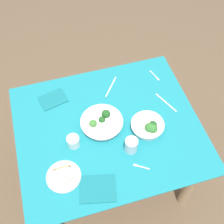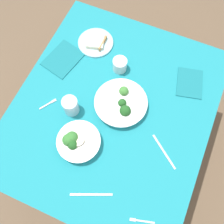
{
  "view_description": "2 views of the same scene",
  "coord_description": "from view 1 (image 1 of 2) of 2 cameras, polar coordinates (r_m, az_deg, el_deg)",
  "views": [
    {
      "loc": [
        0.27,
        1.0,
        2.36
      ],
      "look_at": [
        -0.05,
        -0.09,
        0.73
      ],
      "focal_mm": 47.69,
      "sensor_mm": 36.0,
      "label": 1
    },
    {
      "loc": [
        -0.5,
        -0.21,
        1.99
      ],
      "look_at": [
        -0.03,
        -0.01,
        0.73
      ],
      "focal_mm": 42.24,
      "sensor_mm": 36.0,
      "label": 2
    }
  ],
  "objects": [
    {
      "name": "fork_by_far_bowl",
      "position": [
        2.25,
        8.22,
        6.86
      ],
      "size": [
        0.04,
        0.11,
        0.0
      ],
      "rotation": [
        0.0,
        0.0,
        1.84
      ],
      "color": "#B7B7BC",
      "rests_on": "dining_table"
    },
    {
      "name": "ground_plane",
      "position": [
        2.57,
        -0.55,
        -11.27
      ],
      "size": [
        6.0,
        6.0,
        0.0
      ],
      "primitive_type": "plane",
      "color": "brown"
    },
    {
      "name": "broccoli_bowl_far",
      "position": [
        1.93,
        6.98,
        -2.76
      ],
      "size": [
        0.22,
        0.22,
        0.09
      ],
      "color": "white",
      "rests_on": "dining_table"
    },
    {
      "name": "broccoli_bowl_near",
      "position": [
        1.94,
        -1.99,
        -1.98
      ],
      "size": [
        0.28,
        0.28,
        0.08
      ],
      "color": "white",
      "rests_on": "dining_table"
    },
    {
      "name": "table_knife_right",
      "position": [
        2.15,
        -0.2,
        4.87
      ],
      "size": [
        0.13,
        0.16,
        0.0
      ],
      "primitive_type": "cube",
      "rotation": [
        0.0,
        0.0,
        0.92
      ],
      "color": "#B7B7BC",
      "rests_on": "dining_table"
    },
    {
      "name": "water_glass_center",
      "position": [
        1.87,
        -7.43,
        -5.63
      ],
      "size": [
        0.08,
        0.08,
        0.08
      ],
      "primitive_type": "cylinder",
      "color": "silver",
      "rests_on": "dining_table"
    },
    {
      "name": "dining_table",
      "position": [
        2.05,
        -0.68,
        -4.58
      ],
      "size": [
        1.2,
        1.03,
        0.7
      ],
      "color": "#197A84",
      "rests_on": "ground_plane"
    },
    {
      "name": "table_knife_left",
      "position": [
        2.1,
        10.33,
        1.78
      ],
      "size": [
        0.09,
        0.19,
        0.0
      ],
      "primitive_type": "cube",
      "rotation": [
        0.0,
        0.0,
        1.98
      ],
      "color": "#B7B7BC",
      "rests_on": "dining_table"
    },
    {
      "name": "fork_by_near_bowl",
      "position": [
        1.83,
        5.5,
        -10.39
      ],
      "size": [
        0.09,
        0.06,
        0.0
      ],
      "rotation": [
        0.0,
        0.0,
        5.71
      ],
      "color": "#B7B7BC",
      "rests_on": "dining_table"
    },
    {
      "name": "water_glass_side",
      "position": [
        1.83,
        3.71,
        -6.39
      ],
      "size": [
        0.08,
        0.08,
        0.1
      ],
      "primitive_type": "cylinder",
      "color": "silver",
      "rests_on": "dining_table"
    },
    {
      "name": "bread_side_plate",
      "position": [
        1.81,
        -9.28,
        -12.01
      ],
      "size": [
        0.21,
        0.21,
        0.04
      ],
      "color": "#99C6D1",
      "rests_on": "dining_table"
    },
    {
      "name": "napkin_folded_lower",
      "position": [
        1.77,
        -2.74,
        -14.45
      ],
      "size": [
        0.24,
        0.21,
        0.01
      ],
      "primitive_type": "cube",
      "rotation": [
        0.0,
        0.0,
        -0.23
      ],
      "color": "#156870",
      "rests_on": "dining_table"
    },
    {
      "name": "napkin_folded_upper",
      "position": [
        2.12,
        -11.27,
        2.41
      ],
      "size": [
        0.21,
        0.18,
        0.01
      ],
      "primitive_type": "cube",
      "rotation": [
        0.0,
        0.0,
        0.24
      ],
      "color": "#156870",
      "rests_on": "dining_table"
    }
  ]
}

